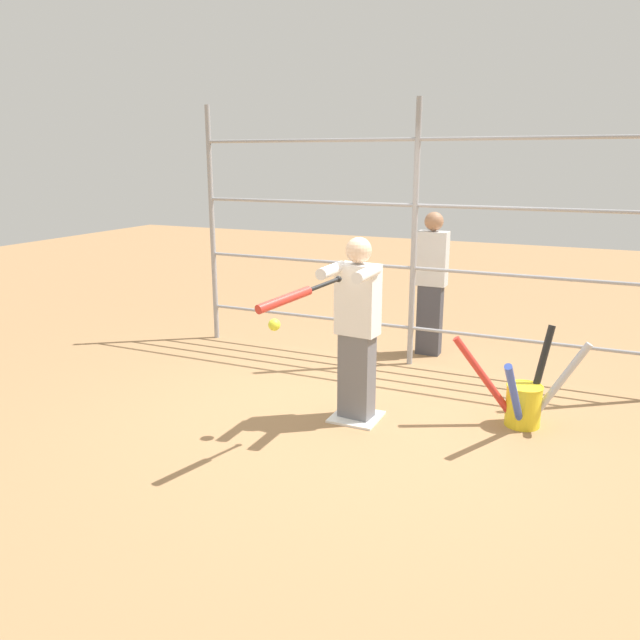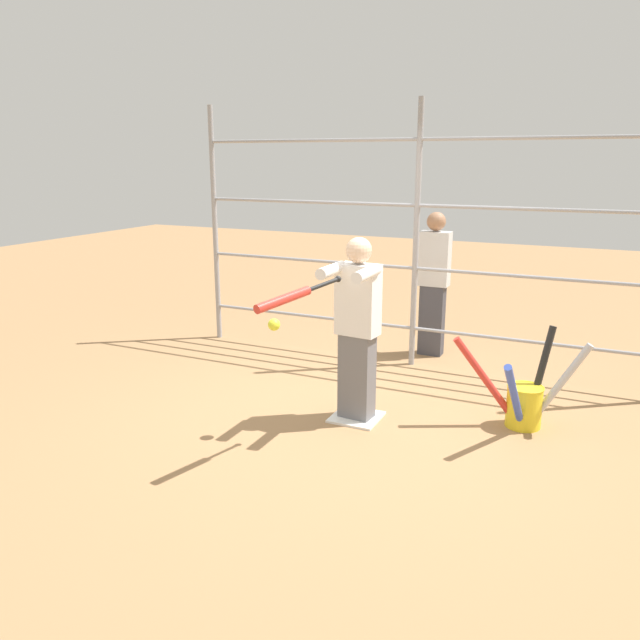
% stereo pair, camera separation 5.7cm
% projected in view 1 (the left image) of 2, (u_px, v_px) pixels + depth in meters
% --- Properties ---
extents(ground_plane, '(24.00, 24.00, 0.00)m').
position_uv_depth(ground_plane, '(356.00, 418.00, 5.35)').
color(ground_plane, '#9E754C').
extents(home_plate, '(0.40, 0.40, 0.02)m').
position_uv_depth(home_plate, '(356.00, 417.00, 5.34)').
color(home_plate, white).
rests_on(home_plate, ground).
extents(fence_backstop, '(5.00, 0.06, 2.74)m').
position_uv_depth(fence_backstop, '(414.00, 237.00, 6.41)').
color(fence_backstop, '#939399').
rests_on(fence_backstop, ground).
extents(batter, '(0.40, 0.54, 1.55)m').
position_uv_depth(batter, '(357.00, 324.00, 5.12)').
color(batter, slate).
rests_on(batter, ground).
extents(baseball_bat_swinging, '(0.30, 0.82, 0.14)m').
position_uv_depth(baseball_bat_swinging, '(292.00, 297.00, 4.31)').
color(baseball_bat_swinging, black).
extents(softball_in_flight, '(0.10, 0.10, 0.10)m').
position_uv_depth(softball_in_flight, '(274.00, 325.00, 4.83)').
color(softball_in_flight, yellow).
extents(bat_bucket, '(1.06, 0.89, 0.84)m').
position_uv_depth(bat_bucket, '(523.00, 399.00, 5.12)').
color(bat_bucket, yellow).
rests_on(bat_bucket, ground).
extents(bystander_behind_fence, '(0.33, 0.21, 1.60)m').
position_uv_depth(bystander_behind_fence, '(431.00, 282.00, 6.90)').
color(bystander_behind_fence, '#3F3F47').
rests_on(bystander_behind_fence, ground).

